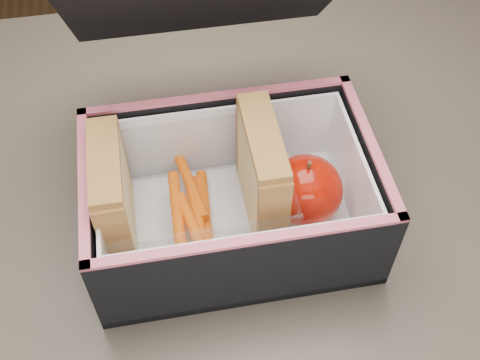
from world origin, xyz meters
name	(u,v)px	position (x,y,z in m)	size (l,w,h in m)	color
kitchen_table	(254,263)	(0.00, 0.00, 0.66)	(1.20, 0.80, 0.75)	brown
lunch_bag	(231,189)	(-0.03, 0.00, 0.81)	(0.27, 0.30, 0.24)	black
plastic_tub	(190,198)	(-0.07, 0.00, 0.80)	(0.19, 0.14, 0.08)	white
sandwich_left	(114,197)	(-0.14, 0.00, 0.82)	(0.03, 0.10, 0.11)	#E6CF89
sandwich_right	(262,174)	(0.00, 0.00, 0.82)	(0.03, 0.11, 0.12)	#E6CF89
carrot_sticks	(195,211)	(-0.06, 0.00, 0.78)	(0.04, 0.16, 0.03)	#D55300
paper_napkin	(303,209)	(0.05, -0.01, 0.77)	(0.07, 0.08, 0.01)	white
red_apple	(306,190)	(0.05, -0.01, 0.80)	(0.08, 0.08, 0.08)	#7D0501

